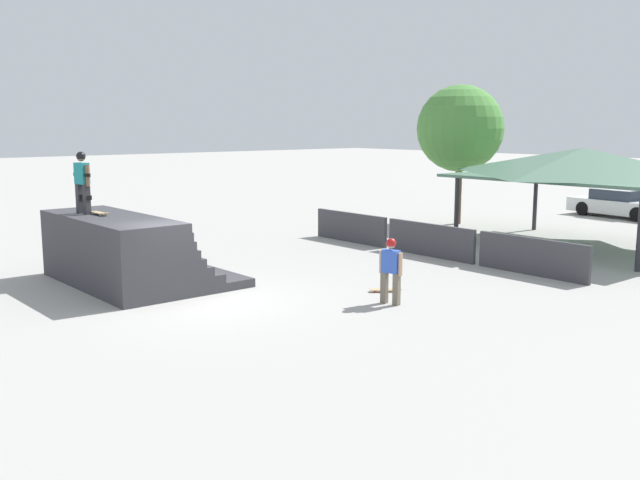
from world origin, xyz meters
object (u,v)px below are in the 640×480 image
at_px(skateboard_on_ground, 386,290).
at_px(tree_far_back, 460,129).
at_px(skateboard_on_deck, 100,213).
at_px(parked_car_white, 619,204).
at_px(bystander_walking, 391,266).
at_px(skater_on_deck, 82,178).

distance_m(skateboard_on_ground, tree_far_back, 13.69).
bearing_deg(skateboard_on_deck, skateboard_on_ground, 41.81).
height_order(skateboard_on_deck, parked_car_white, skateboard_on_deck).
bearing_deg(bystander_walking, parked_car_white, -90.81).
xyz_separation_m(skater_on_deck, parked_car_white, (2.53, 23.79, -2.16)).
relative_size(skater_on_deck, parked_car_white, 0.36).
bearing_deg(bystander_walking, skateboard_on_ground, -55.13).
bearing_deg(skater_on_deck, tree_far_back, 83.42).
bearing_deg(parked_car_white, tree_far_back, -108.73).
bearing_deg(bystander_walking, skateboard_on_deck, 19.42).
bearing_deg(skateboard_on_deck, tree_far_back, 93.97).
xyz_separation_m(skateboard_on_deck, tree_far_back, (-1.29, 16.24, 2.11)).
distance_m(skateboard_on_ground, parked_car_white, 18.87).
xyz_separation_m(skater_on_deck, skateboard_on_ground, (6.05, 5.26, -2.71)).
height_order(skater_on_deck, tree_far_back, tree_far_back).
relative_size(skateboard_on_deck, bystander_walking, 0.51).
bearing_deg(skateboard_on_deck, parked_car_white, 84.53).
bearing_deg(skateboard_on_ground, parked_car_white, 46.31).
height_order(skater_on_deck, bystander_walking, skater_on_deck).
xyz_separation_m(tree_far_back, parked_car_white, (3.31, 7.34, -3.39)).
xyz_separation_m(skateboard_on_deck, parked_car_white, (2.02, 23.58, -1.28)).
bearing_deg(skateboard_on_ground, bystander_walking, -95.81).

